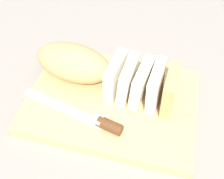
{
  "coord_description": "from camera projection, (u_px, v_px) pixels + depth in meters",
  "views": [
    {
      "loc": [
        0.11,
        -0.36,
        0.5
      ],
      "look_at": [
        0.0,
        0.0,
        0.05
      ],
      "focal_mm": 40.77,
      "sensor_mm": 36.0,
      "label": 1
    }
  ],
  "objects": [
    {
      "name": "crumb_near_loaf",
      "position": [
        131.0,
        112.0,
        0.57
      ],
      "size": [
        0.01,
        0.01,
        0.01
      ],
      "primitive_type": "sphere",
      "color": "tan",
      "rests_on": "cutting_board"
    },
    {
      "name": "crumb_near_knife",
      "position": [
        108.0,
        86.0,
        0.63
      ],
      "size": [
        0.01,
        0.01,
        0.01
      ],
      "primitive_type": "sphere",
      "color": "tan",
      "rests_on": "cutting_board"
    },
    {
      "name": "bread_knife",
      "position": [
        96.0,
        120.0,
        0.55
      ],
      "size": [
        0.25,
        0.07,
        0.02
      ],
      "rotation": [
        0.0,
        0.0,
        2.95
      ],
      "color": "silver",
      "rests_on": "cutting_board"
    },
    {
      "name": "ground_plane",
      "position": [
        112.0,
        104.0,
        0.62
      ],
      "size": [
        3.0,
        3.0,
        0.0
      ],
      "primitive_type": "plane",
      "color": "gray"
    },
    {
      "name": "bread_loaf",
      "position": [
        98.0,
        70.0,
        0.6
      ],
      "size": [
        0.35,
        0.12,
        0.09
      ],
      "rotation": [
        0.0,
        0.0,
        -0.08
      ],
      "color": "tan",
      "rests_on": "cutting_board"
    },
    {
      "name": "cutting_board",
      "position": [
        112.0,
        101.0,
        0.61
      ],
      "size": [
        0.41,
        0.3,
        0.02
      ],
      "primitive_type": "cube",
      "rotation": [
        0.0,
        0.0,
        0.04
      ],
      "color": "tan",
      "rests_on": "ground_plane"
    }
  ]
}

